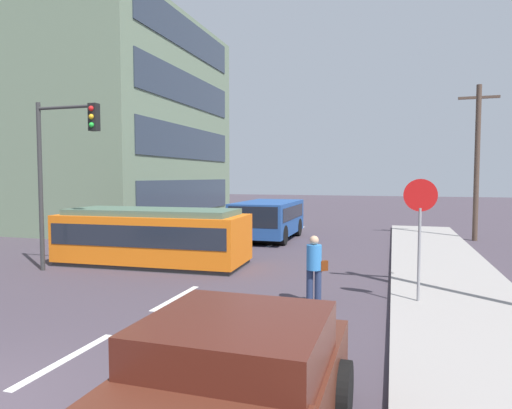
{
  "coord_description": "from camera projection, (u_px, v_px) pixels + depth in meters",
  "views": [
    {
      "loc": [
        5.2,
        -4.09,
        3.07
      ],
      "look_at": [
        1.04,
        9.52,
        2.18
      ],
      "focal_mm": 31.43,
      "sensor_mm": 36.0,
      "label": 1
    }
  ],
  "objects": [
    {
      "name": "ground_plane",
      "position": [
        231.0,
        267.0,
        15.15
      ],
      "size": [
        120.0,
        120.0,
        0.0
      ],
      "primitive_type": "plane",
      "color": "#423843"
    },
    {
      "name": "sidewalk_curb_right",
      "position": [
        470.0,
        320.0,
        9.35
      ],
      "size": [
        3.2,
        36.0,
        0.14
      ],
      "primitive_type": "cube",
      "color": "gray",
      "rests_on": "ground"
    },
    {
      "name": "lane_stripe_1",
      "position": [
        66.0,
        359.0,
        7.52
      ],
      "size": [
        0.16,
        2.4,
        0.01
      ],
      "primitive_type": "cube",
      "color": "silver",
      "rests_on": "ground"
    },
    {
      "name": "lane_stripe_2",
      "position": [
        176.0,
        298.0,
        11.34
      ],
      "size": [
        0.16,
        2.4,
        0.01
      ],
      "primitive_type": "cube",
      "color": "silver",
      "rests_on": "ground"
    },
    {
      "name": "lane_stripe_3",
      "position": [
        274.0,
        243.0,
        20.62
      ],
      "size": [
        0.16,
        2.4,
        0.01
      ],
      "primitive_type": "cube",
      "color": "silver",
      "rests_on": "ground"
    },
    {
      "name": "lane_stripe_4",
      "position": [
        300.0,
        229.0,
        26.35
      ],
      "size": [
        0.16,
        2.4,
        0.01
      ],
      "primitive_type": "cube",
      "color": "silver",
      "rests_on": "ground"
    },
    {
      "name": "corner_building",
      "position": [
        86.0,
        126.0,
        29.26
      ],
      "size": [
        14.78,
        14.11,
        12.8
      ],
      "color": "slate",
      "rests_on": "ground"
    },
    {
      "name": "streetcar_tram",
      "position": [
        153.0,
        236.0,
        15.65
      ],
      "size": [
        6.64,
        2.79,
        1.95
      ],
      "color": "orange",
      "rests_on": "ground"
    },
    {
      "name": "city_bus",
      "position": [
        268.0,
        218.0,
        21.91
      ],
      "size": [
        2.58,
        5.26,
        1.85
      ],
      "color": "#22488C",
      "rests_on": "ground"
    },
    {
      "name": "pedestrian_crossing",
      "position": [
        314.0,
        266.0,
        10.68
      ],
      "size": [
        0.51,
        0.36,
        1.67
      ],
      "color": "navy",
      "rests_on": "ground"
    },
    {
      "name": "pickup_truck_parked",
      "position": [
        219.0,
        407.0,
        4.41
      ],
      "size": [
        2.3,
        5.01,
        1.55
      ],
      "color": "#4E2217",
      "rests_on": "ground"
    },
    {
      "name": "stop_sign",
      "position": [
        420.0,
        214.0,
        10.45
      ],
      "size": [
        0.76,
        0.07,
        2.88
      ],
      "color": "gray",
      "rests_on": "sidewalk_curb_right"
    },
    {
      "name": "traffic_light_mast",
      "position": [
        61.0,
        155.0,
        14.21
      ],
      "size": [
        2.31,
        0.33,
        5.45
      ],
      "color": "#333333",
      "rests_on": "ground"
    },
    {
      "name": "utility_pole_mid",
      "position": [
        477.0,
        160.0,
        21.27
      ],
      "size": [
        1.8,
        0.24,
        7.4
      ],
      "color": "#4C3A30",
      "rests_on": "ground"
    }
  ]
}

